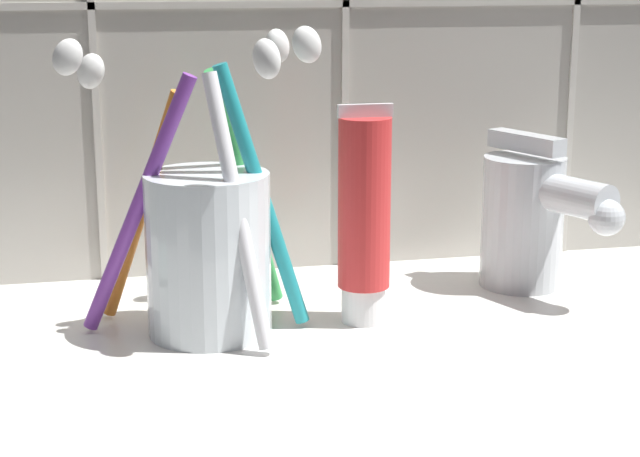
# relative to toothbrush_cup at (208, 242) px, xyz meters

# --- Properties ---
(sink_counter) EXTENTS (0.70, 0.36, 0.02)m
(sink_counter) POSITION_rel_toothbrush_cup_xyz_m (0.10, -0.05, -0.07)
(sink_counter) COLOR silver
(sink_counter) RESTS_ON ground
(toothbrush_cup) EXTENTS (0.16, 0.12, 0.19)m
(toothbrush_cup) POSITION_rel_toothbrush_cup_xyz_m (0.00, 0.00, 0.00)
(toothbrush_cup) COLOR silver
(toothbrush_cup) RESTS_ON sink_counter
(toothpaste_tube) EXTENTS (0.03, 0.03, 0.14)m
(toothpaste_tube) POSITION_rel_toothbrush_cup_xyz_m (0.10, -0.00, 0.01)
(toothpaste_tube) COLOR white
(toothpaste_tube) RESTS_ON sink_counter
(sink_faucet) EXTENTS (0.07, 0.11, 0.11)m
(sink_faucet) POSITION_rel_toothbrush_cup_xyz_m (0.23, 0.04, -0.01)
(sink_faucet) COLOR silver
(sink_faucet) RESTS_ON sink_counter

